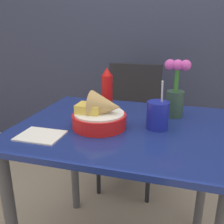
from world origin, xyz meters
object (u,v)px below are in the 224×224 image
Objects in this scene: chair_far_window at (132,116)px; ketchup_bottle at (107,90)px; drink_cup at (158,116)px; flower_vase at (176,92)px; food_basket at (101,115)px.

ketchup_bottle is at bearing -91.48° from chair_far_window.
chair_far_window is 4.34× the size of drink_cup.
flower_vase is (0.32, -0.60, 0.35)m from chair_far_window.
ketchup_bottle is (-0.02, -0.59, 0.34)m from chair_far_window.
flower_vase is at bearing -1.82° from ketchup_bottle.
ketchup_bottle reaches higher than drink_cup.
flower_vase is at bearing -61.61° from chair_far_window.
ketchup_bottle is 0.34m from flower_vase.
flower_vase reaches higher than chair_far_window.
food_basket is 0.85× the size of flower_vase.
drink_cup is at bearing -71.17° from chair_far_window.
food_basket is 0.24m from drink_cup.
drink_cup is 0.19m from flower_vase.
chair_far_window is at bearing 118.39° from flower_vase.
drink_cup is (0.28, -0.18, -0.05)m from ketchup_bottle.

